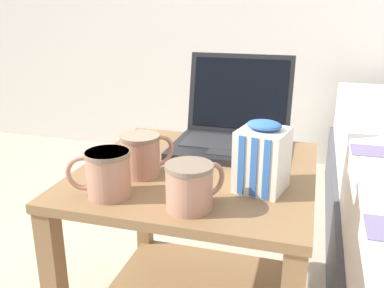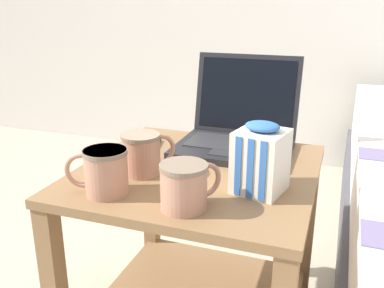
% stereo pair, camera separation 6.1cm
% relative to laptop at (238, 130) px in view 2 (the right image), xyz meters
% --- Properties ---
extents(bedside_table, '(0.58, 0.58, 0.55)m').
position_rel_laptop_xyz_m(bedside_table, '(-0.05, -0.20, -0.25)').
color(bedside_table, olive).
rests_on(bedside_table, ground_plane).
extents(laptop, '(0.31, 0.30, 0.25)m').
position_rel_laptop_xyz_m(laptop, '(0.00, 0.00, 0.00)').
color(laptop, black).
rests_on(laptop, bedside_table).
extents(mug_front_left, '(0.11, 0.12, 0.10)m').
position_rel_laptop_xyz_m(mug_front_left, '(-0.01, -0.41, 0.00)').
color(mug_front_left, tan).
rests_on(mug_front_left, bedside_table).
extents(mug_front_right, '(0.11, 0.12, 0.10)m').
position_rel_laptop_xyz_m(mug_front_right, '(-0.17, -0.27, 0.01)').
color(mug_front_right, tan).
rests_on(mug_front_right, bedside_table).
extents(mug_mid_center, '(0.14, 0.10, 0.10)m').
position_rel_laptop_xyz_m(mug_mid_center, '(-0.19, -0.41, 0.01)').
color(mug_mid_center, tan).
rests_on(mug_mid_center, bedside_table).
extents(snack_bag, '(0.12, 0.13, 0.16)m').
position_rel_laptop_xyz_m(snack_bag, '(0.12, -0.28, 0.02)').
color(snack_bag, silver).
rests_on(snack_bag, bedside_table).
extents(cell_phone, '(0.10, 0.15, 0.01)m').
position_rel_laptop_xyz_m(cell_phone, '(-0.25, -0.10, -0.05)').
color(cell_phone, black).
rests_on(cell_phone, bedside_table).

